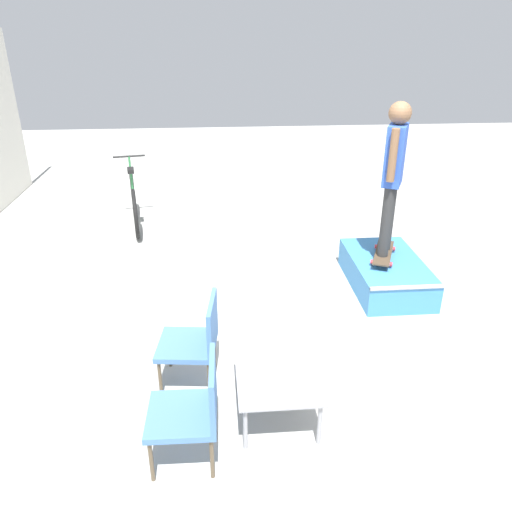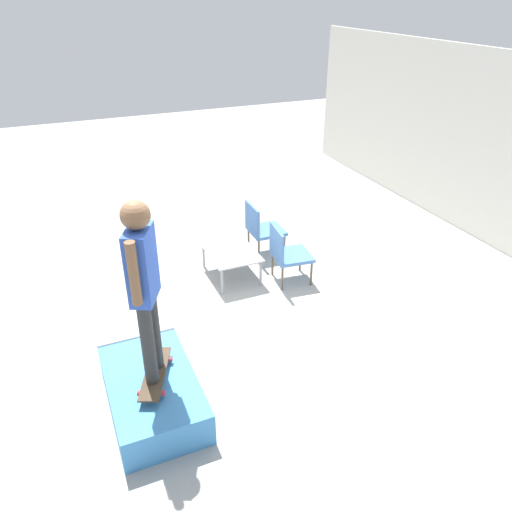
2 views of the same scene
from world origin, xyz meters
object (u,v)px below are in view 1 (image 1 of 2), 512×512
object	(u,v)px
patio_chair_left	(194,406)
bicycle	(134,202)
person_skater	(394,167)
patio_chair_right	(196,338)
skateboard_on_ramp	(383,253)
skate_ramp_box	(386,273)
coffee_table	(277,374)

from	to	relation	value
patio_chair_left	bicycle	world-z (taller)	bicycle
person_skater	patio_chair_left	distance (m)	3.65
person_skater	patio_chair_right	distance (m)	3.07
person_skater	patio_chair_left	size ratio (longest dim) A/B	2.11
skateboard_on_ramp	patio_chair_left	size ratio (longest dim) A/B	0.92
patio_chair_left	bicycle	bearing A→B (deg)	-166.22
skateboard_on_ramp	person_skater	size ratio (longest dim) A/B	0.44
skate_ramp_box	skateboard_on_ramp	size ratio (longest dim) A/B	1.85
patio_chair_right	bicycle	world-z (taller)	bicycle
skate_ramp_box	bicycle	world-z (taller)	bicycle
skate_ramp_box	person_skater	size ratio (longest dim) A/B	0.81
skateboard_on_ramp	person_skater	world-z (taller)	person_skater
skate_ramp_box	bicycle	distance (m)	4.23
skateboard_on_ramp	bicycle	xyz separation A→B (m)	(2.38, 3.42, -0.04)
coffee_table	patio_chair_right	world-z (taller)	patio_chair_right
skate_ramp_box	patio_chair_right	world-z (taller)	patio_chair_right
person_skater	skate_ramp_box	bearing A→B (deg)	-104.80
skate_ramp_box	skateboard_on_ramp	distance (m)	0.27
skateboard_on_ramp	patio_chair_right	size ratio (longest dim) A/B	0.92
skate_ramp_box	bicycle	size ratio (longest dim) A/B	0.82
patio_chair_right	person_skater	bearing A→B (deg)	133.44
person_skater	bicycle	size ratio (longest dim) A/B	1.01
skateboard_on_ramp	patio_chair_left	bearing A→B (deg)	161.85
skate_ramp_box	skateboard_on_ramp	bearing A→B (deg)	49.44
patio_chair_left	patio_chair_right	world-z (taller)	same
skate_ramp_box	patio_chair_left	xyz separation A→B (m)	(-2.59, 2.34, 0.30)
person_skater	patio_chair_right	xyz separation A→B (m)	(-1.73, 2.30, -1.07)
patio_chair_left	bicycle	xyz separation A→B (m)	(5.01, 1.13, -0.07)
skate_ramp_box	patio_chair_right	xyz separation A→B (m)	(-1.69, 2.34, 0.30)
coffee_table	bicycle	distance (m)	4.90
person_skater	coffee_table	bearing A→B (deg)	169.15
patio_chair_left	skate_ramp_box	bearing A→B (deg)	138.99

